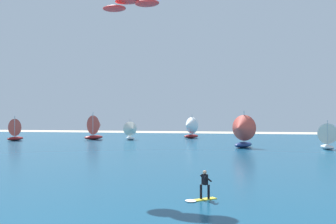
% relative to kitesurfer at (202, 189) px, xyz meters
% --- Properties ---
extents(ocean, '(160.00, 90.00, 0.10)m').
position_rel_kitesurfer_xyz_m(ocean, '(-3.46, 35.94, -0.65)').
color(ocean, navy).
rests_on(ocean, ground).
extents(kitesurfer, '(1.87, 1.68, 1.67)m').
position_rel_kitesurfer_xyz_m(kitesurfer, '(0.00, 0.00, 0.00)').
color(kitesurfer, yellow).
rests_on(kitesurfer, ocean).
extents(kite, '(4.85, 2.66, 0.70)m').
position_rel_kitesurfer_xyz_m(kite, '(-5.67, 4.70, 12.38)').
color(kite, red).
extents(sailboat_mid_right, '(4.44, 4.99, 5.57)m').
position_rel_kitesurfer_xyz_m(sailboat_mid_right, '(-26.72, 50.28, 1.95)').
color(sailboat_mid_right, maroon).
rests_on(sailboat_mid_right, ocean).
extents(sailboat_far_left, '(4.35, 4.66, 5.18)m').
position_rel_kitesurfer_xyz_m(sailboat_far_left, '(-8.28, 57.81, 1.77)').
color(sailboat_far_left, maroon).
rests_on(sailboat_far_left, ocean).
extents(sailboat_near_shore, '(4.47, 5.01, 5.60)m').
position_rel_kitesurfer_xyz_m(sailboat_near_shore, '(2.59, 35.10, 1.96)').
color(sailboat_near_shore, navy).
rests_on(sailboat_near_shore, ocean).
extents(sailboat_trailing, '(3.57, 3.73, 4.16)m').
position_rel_kitesurfer_xyz_m(sailboat_trailing, '(-19.10, 49.99, 1.30)').
color(sailboat_trailing, white).
rests_on(sailboat_trailing, ocean).
extents(sailboat_far_right, '(3.67, 4.24, 4.82)m').
position_rel_kitesurfer_xyz_m(sailboat_far_right, '(-41.00, 44.55, 1.61)').
color(sailboat_far_right, maroon).
rests_on(sailboat_far_right, ocean).
extents(sailboat_center_horizon, '(3.21, 3.71, 4.21)m').
position_rel_kitesurfer_xyz_m(sailboat_center_horizon, '(14.67, 35.67, 1.32)').
color(sailboat_center_horizon, white).
rests_on(sailboat_center_horizon, ocean).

